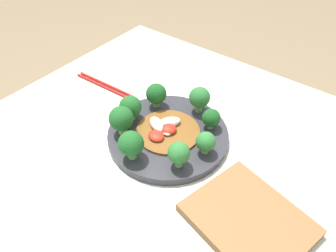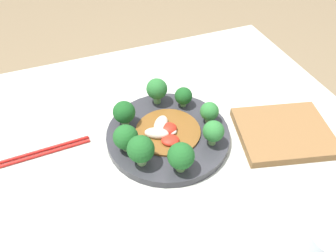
# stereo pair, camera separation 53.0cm
# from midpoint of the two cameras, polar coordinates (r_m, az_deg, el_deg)

# --- Properties ---
(table) EXTENTS (0.93, 0.92, 0.73)m
(table) POSITION_cam_midpoint_polar(r_m,az_deg,el_deg) (1.01, 13.00, -24.79)
(table) COLOR #B7BCAD
(table) RESTS_ON ground_plane
(plate) EXTENTS (0.28, 0.28, 0.02)m
(plate) POSITION_cam_midpoint_polar(r_m,az_deg,el_deg) (0.72, 18.43, -9.50)
(plate) COLOR #333338
(plate) RESTS_ON table
(broccoli_west) EXTENTS (0.04, 0.04, 0.05)m
(broccoli_west) POSITION_cam_midpoint_polar(r_m,az_deg,el_deg) (0.69, 26.97, -11.03)
(broccoli_west) COLOR #89B76B
(broccoli_west) RESTS_ON plate
(broccoli_south) EXTENTS (0.05, 0.05, 0.07)m
(broccoli_south) POSITION_cam_midpoint_polar(r_m,az_deg,el_deg) (0.76, 23.22, -2.05)
(broccoli_south) COLOR #70A356
(broccoli_south) RESTS_ON plate
(broccoli_north) EXTENTS (0.06, 0.06, 0.07)m
(broccoli_north) POSITION_cam_midpoint_polar(r_m,az_deg,el_deg) (0.62, 14.17, -12.64)
(broccoli_north) COLOR #70A356
(broccoli_north) RESTS_ON plate
(broccoli_southwest) EXTENTS (0.04, 0.04, 0.05)m
(broccoli_southwest) POSITION_cam_midpoint_polar(r_m,az_deg,el_deg) (0.74, 26.21, -6.09)
(broccoli_southwest) COLOR #7AAD5B
(broccoli_southwest) RESTS_ON plate
(broccoli_northeast) EXTENTS (0.06, 0.06, 0.07)m
(broccoli_northeast) POSITION_cam_midpoint_polar(r_m,az_deg,el_deg) (0.66, 10.55, -7.10)
(broccoli_northeast) COLOR #89B76B
(broccoli_northeast) RESTS_ON plate
(broccoli_east) EXTENTS (0.05, 0.05, 0.06)m
(broccoli_east) POSITION_cam_midpoint_polar(r_m,az_deg,el_deg) (0.70, 11.21, -4.28)
(broccoli_east) COLOR #89B76B
(broccoli_east) RESTS_ON plate
(broccoli_southeast) EXTENTS (0.05, 0.05, 0.06)m
(broccoli_southeast) POSITION_cam_midpoint_polar(r_m,az_deg,el_deg) (0.74, 15.24, -1.34)
(broccoli_southeast) COLOR #70A356
(broccoli_southeast) RESTS_ON plate
(broccoli_northwest) EXTENTS (0.05, 0.05, 0.06)m
(broccoli_northwest) POSITION_cam_midpoint_polar(r_m,az_deg,el_deg) (0.64, 23.46, -13.89)
(broccoli_northwest) COLOR #70A356
(broccoli_northwest) RESTS_ON plate
(stirfry_center) EXTENTS (0.15, 0.15, 0.02)m
(stirfry_center) POSITION_cam_midpoint_polar(r_m,az_deg,el_deg) (0.71, 18.28, -8.42)
(stirfry_center) COLOR brown
(stirfry_center) RESTS_ON plate
(chopsticks) EXTENTS (0.20, 0.03, 0.01)m
(chopsticks) POSITION_cam_midpoint_polar(r_m,az_deg,el_deg) (0.84, 2.90, 1.36)
(chopsticks) COLOR red
(chopsticks) RESTS_ON table
(cutting_board) EXTENTS (0.25, 0.22, 0.02)m
(cutting_board) POSITION_cam_midpoint_polar(r_m,az_deg,el_deg) (0.69, 36.40, -23.35)
(cutting_board) COLOR brown
(cutting_board) RESTS_ON table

